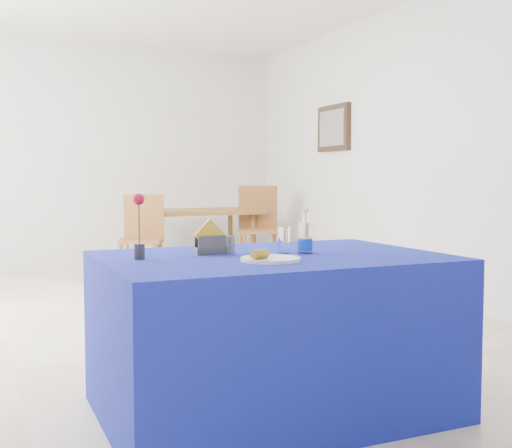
{
  "coord_description": "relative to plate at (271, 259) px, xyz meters",
  "views": [
    {
      "loc": [
        -1.3,
        -4.75,
        1.12
      ],
      "look_at": [
        -0.14,
        -2.12,
        0.92
      ],
      "focal_mm": 45.0,
      "sensor_mm": 36.0,
      "label": 1
    }
  ],
  "objects": [
    {
      "name": "blue_table",
      "position": [
        0.1,
        0.2,
        -0.39
      ],
      "size": [
        1.6,
        1.1,
        0.76
      ],
      "color": "#101F93",
      "rests_on": "floor"
    },
    {
      "name": "pepper_shaker",
      "position": [
        -0.05,
        0.33,
        0.04
      ],
      "size": [
        0.03,
        0.03,
        0.08
      ],
      "primitive_type": "cylinder",
      "color": "slate",
      "rests_on": "blue_table"
    },
    {
      "name": "water_bottle",
      "position": [
        0.28,
        0.21,
        0.06
      ],
      "size": [
        0.07,
        0.07,
        0.21
      ],
      "color": "silver",
      "rests_on": "blue_table"
    },
    {
      "name": "room_shell",
      "position": [
        0.1,
        2.19,
        0.98
      ],
      "size": [
        7.0,
        7.0,
        7.0
      ],
      "color": "silver",
      "rests_on": "ground"
    },
    {
      "name": "drinking_glass",
      "position": [
        0.18,
        0.24,
        0.06
      ],
      "size": [
        0.06,
        0.06,
        0.13
      ],
      "primitive_type": "cylinder",
      "color": "white",
      "rests_on": "blue_table"
    },
    {
      "name": "floor",
      "position": [
        0.1,
        2.19,
        -0.77
      ],
      "size": [
        7.0,
        7.0,
        0.0
      ],
      "primitive_type": "plane",
      "color": "beige",
      "rests_on": "ground"
    },
    {
      "name": "napkin_holder",
      "position": [
        -0.16,
        0.35,
        0.04
      ],
      "size": [
        0.16,
        0.07,
        0.17
      ],
      "color": "#37363B",
      "rests_on": "blue_table"
    },
    {
      "name": "picture_frame",
      "position": [
        2.57,
        3.79,
        0.93
      ],
      "size": [
        0.06,
        0.64,
        0.52
      ],
      "primitive_type": "cube",
      "color": "black",
      "rests_on": "room_shell"
    },
    {
      "name": "chair_bg_right",
      "position": [
        1.9,
        4.38,
        -0.16
      ],
      "size": [
        0.59,
        0.59,
        1.04
      ],
      "rotation": [
        0.0,
        0.0,
        -0.31
      ],
      "color": "brown",
      "rests_on": "floor"
    },
    {
      "name": "salt_shaker",
      "position": [
        -0.08,
        0.34,
        0.04
      ],
      "size": [
        0.03,
        0.03,
        0.08
      ],
      "primitive_type": "cylinder",
      "color": "slate",
      "rests_on": "blue_table"
    },
    {
      "name": "banana_pieces",
      "position": [
        -0.06,
        -0.02,
        0.03
      ],
      "size": [
        0.09,
        0.07,
        0.04
      ],
      "color": "yellow",
      "rests_on": "plate"
    },
    {
      "name": "rose_vase",
      "position": [
        -0.52,
        0.29,
        0.14
      ],
      "size": [
        0.05,
        0.05,
        0.3
      ],
      "color": "#26262B",
      "rests_on": "blue_table"
    },
    {
      "name": "oak_table",
      "position": [
        1.26,
        4.81,
        -0.09
      ],
      "size": [
        1.49,
        0.98,
        0.76
      ],
      "color": "brown",
      "rests_on": "floor"
    },
    {
      "name": "plate",
      "position": [
        0.0,
        0.0,
        0.0
      ],
      "size": [
        0.27,
        0.27,
        0.01
      ],
      "primitive_type": "cylinder",
      "color": "white",
      "rests_on": "blue_table"
    },
    {
      "name": "picture_art",
      "position": [
        2.54,
        3.79,
        0.93
      ],
      "size": [
        0.02,
        0.52,
        0.4
      ],
      "primitive_type": "cube",
      "color": "#998C66",
      "rests_on": "room_shell"
    },
    {
      "name": "chair_bg_left",
      "position": [
        0.44,
        4.18,
        -0.21
      ],
      "size": [
        0.56,
        0.56,
        0.96
      ],
      "rotation": [
        0.0,
        0.0,
        -0.39
      ],
      "color": "brown",
      "rests_on": "floor"
    }
  ]
}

